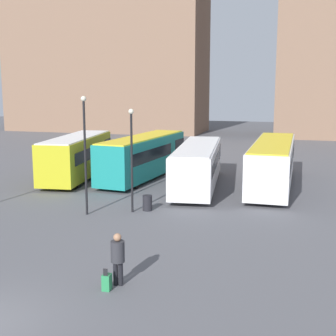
{
  "coord_description": "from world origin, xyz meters",
  "views": [
    {
      "loc": [
        8.77,
        -10.23,
        6.72
      ],
      "look_at": [
        0.76,
        17.51,
        1.64
      ],
      "focal_mm": 50.0,
      "sensor_mm": 36.0,
      "label": 1
    }
  ],
  "objects_px": {
    "bus_0": "(77,156)",
    "bus_1": "(144,156)",
    "bus_2": "(198,164)",
    "bus_3": "(273,162)",
    "lamp_post_0": "(132,152)",
    "traveler": "(118,255)",
    "trash_bin": "(147,203)",
    "lamp_post_1": "(85,147)",
    "suitcase": "(107,282)"
  },
  "relations": [
    {
      "from": "bus_2",
      "to": "traveler",
      "type": "distance_m",
      "value": 16.15
    },
    {
      "from": "bus_0",
      "to": "bus_1",
      "type": "relative_size",
      "value": 0.89
    },
    {
      "from": "bus_3",
      "to": "trash_bin",
      "type": "xyz_separation_m",
      "value": [
        -6.12,
        -8.39,
        -1.24
      ]
    },
    {
      "from": "lamp_post_1",
      "to": "bus_2",
      "type": "bearing_deg",
      "value": 63.25
    },
    {
      "from": "bus_0",
      "to": "bus_2",
      "type": "height_order",
      "value": "bus_0"
    },
    {
      "from": "bus_1",
      "to": "suitcase",
      "type": "bearing_deg",
      "value": -158.95
    },
    {
      "from": "bus_1",
      "to": "trash_bin",
      "type": "xyz_separation_m",
      "value": [
        3.17,
        -8.61,
        -1.26
      ]
    },
    {
      "from": "bus_1",
      "to": "suitcase",
      "type": "distance_m",
      "value": 19.31
    },
    {
      "from": "suitcase",
      "to": "lamp_post_0",
      "type": "relative_size",
      "value": 0.14
    },
    {
      "from": "bus_3",
      "to": "bus_2",
      "type": "bearing_deg",
      "value": 110.08
    },
    {
      "from": "bus_0",
      "to": "bus_3",
      "type": "relative_size",
      "value": 0.78
    },
    {
      "from": "suitcase",
      "to": "bus_0",
      "type": "bearing_deg",
      "value": 25.68
    },
    {
      "from": "bus_0",
      "to": "bus_2",
      "type": "relative_size",
      "value": 0.86
    },
    {
      "from": "lamp_post_0",
      "to": "trash_bin",
      "type": "relative_size",
      "value": 6.52
    },
    {
      "from": "bus_2",
      "to": "suitcase",
      "type": "xyz_separation_m",
      "value": [
        0.59,
        -16.59,
        -1.28
      ]
    },
    {
      "from": "lamp_post_0",
      "to": "lamp_post_1",
      "type": "xyz_separation_m",
      "value": [
        -2.15,
        -1.11,
        0.35
      ]
    },
    {
      "from": "bus_0",
      "to": "traveler",
      "type": "relative_size",
      "value": 5.29
    },
    {
      "from": "bus_0",
      "to": "suitcase",
      "type": "relative_size",
      "value": 12.24
    },
    {
      "from": "bus_1",
      "to": "bus_3",
      "type": "xyz_separation_m",
      "value": [
        9.29,
        -0.22,
        -0.02
      ]
    },
    {
      "from": "bus_0",
      "to": "trash_bin",
      "type": "xyz_separation_m",
      "value": [
        7.77,
        -7.06,
        -1.27
      ]
    },
    {
      "from": "bus_0",
      "to": "bus_2",
      "type": "xyz_separation_m",
      "value": [
        9.11,
        -0.43,
        -0.13
      ]
    },
    {
      "from": "bus_0",
      "to": "suitcase",
      "type": "distance_m",
      "value": 19.64
    },
    {
      "from": "bus_2",
      "to": "suitcase",
      "type": "height_order",
      "value": "bus_2"
    },
    {
      "from": "bus_3",
      "to": "bus_0",
      "type": "bearing_deg",
      "value": 95.35
    },
    {
      "from": "bus_0",
      "to": "trash_bin",
      "type": "bearing_deg",
      "value": -139.93
    },
    {
      "from": "bus_0",
      "to": "lamp_post_0",
      "type": "xyz_separation_m",
      "value": [
        7.09,
        -7.58,
        1.58
      ]
    },
    {
      "from": "traveler",
      "to": "bus_3",
      "type": "bearing_deg",
      "value": -16.52
    },
    {
      "from": "bus_2",
      "to": "suitcase",
      "type": "bearing_deg",
      "value": 175.0
    },
    {
      "from": "suitcase",
      "to": "lamp_post_1",
      "type": "xyz_separation_m",
      "value": [
        -4.75,
        8.33,
        3.34
      ]
    },
    {
      "from": "traveler",
      "to": "lamp_post_1",
      "type": "bearing_deg",
      "value": 28.33
    },
    {
      "from": "traveler",
      "to": "bus_0",
      "type": "bearing_deg",
      "value": 26.93
    },
    {
      "from": "bus_2",
      "to": "bus_3",
      "type": "relative_size",
      "value": 0.91
    },
    {
      "from": "trash_bin",
      "to": "bus_1",
      "type": "bearing_deg",
      "value": 110.21
    },
    {
      "from": "traveler",
      "to": "lamp_post_1",
      "type": "relative_size",
      "value": 0.3
    },
    {
      "from": "bus_2",
      "to": "lamp_post_1",
      "type": "distance_m",
      "value": 9.48
    },
    {
      "from": "bus_1",
      "to": "bus_2",
      "type": "relative_size",
      "value": 0.96
    },
    {
      "from": "bus_3",
      "to": "suitcase",
      "type": "relative_size",
      "value": 15.67
    },
    {
      "from": "bus_0",
      "to": "trash_bin",
      "type": "height_order",
      "value": "bus_0"
    },
    {
      "from": "bus_0",
      "to": "lamp_post_1",
      "type": "height_order",
      "value": "lamp_post_1"
    },
    {
      "from": "trash_bin",
      "to": "bus_3",
      "type": "bearing_deg",
      "value": 53.89
    },
    {
      "from": "lamp_post_0",
      "to": "lamp_post_1",
      "type": "distance_m",
      "value": 2.44
    },
    {
      "from": "suitcase",
      "to": "lamp_post_1",
      "type": "distance_m",
      "value": 10.15
    },
    {
      "from": "bus_2",
      "to": "bus_1",
      "type": "bearing_deg",
      "value": 59.29
    },
    {
      "from": "traveler",
      "to": "trash_bin",
      "type": "height_order",
      "value": "traveler"
    },
    {
      "from": "bus_3",
      "to": "suitcase",
      "type": "distance_m",
      "value": 18.87
    },
    {
      "from": "suitcase",
      "to": "trash_bin",
      "type": "relative_size",
      "value": 0.94
    },
    {
      "from": "bus_0",
      "to": "trash_bin",
      "type": "distance_m",
      "value": 10.57
    },
    {
      "from": "bus_2",
      "to": "lamp_post_0",
      "type": "bearing_deg",
      "value": 157.21
    },
    {
      "from": "bus_1",
      "to": "bus_2",
      "type": "xyz_separation_m",
      "value": [
        4.51,
        -1.98,
        -0.12
      ]
    },
    {
      "from": "traveler",
      "to": "suitcase",
      "type": "height_order",
      "value": "traveler"
    }
  ]
}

